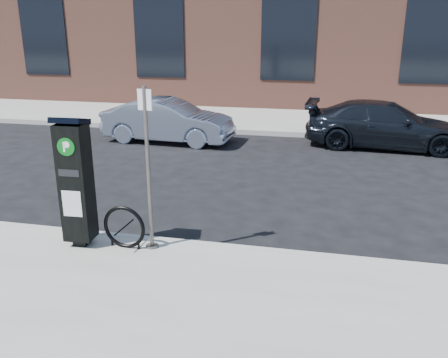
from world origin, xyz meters
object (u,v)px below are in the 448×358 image
(sign_pole, at_px, (148,171))
(bike_rack, at_px, (124,227))
(car_silver, at_px, (168,121))
(car_dark, at_px, (385,125))
(parking_kiosk, at_px, (76,181))

(sign_pole, relative_size, bike_rack, 3.58)
(car_silver, bearing_deg, car_dark, -80.12)
(parking_kiosk, distance_m, car_dark, 9.21)
(bike_rack, bearing_deg, sign_pole, 18.43)
(car_silver, bearing_deg, bike_rack, -162.74)
(car_dark, bearing_deg, sign_pole, 155.42)
(parking_kiosk, bearing_deg, car_dark, 54.16)
(parking_kiosk, bearing_deg, sign_pole, 4.24)
(sign_pole, bearing_deg, car_silver, 114.30)
(bike_rack, xyz_separation_m, car_dark, (4.34, 7.68, 0.16))
(parking_kiosk, relative_size, car_dark, 0.45)
(car_silver, bearing_deg, parking_kiosk, -168.14)
(sign_pole, height_order, bike_rack, sign_pole)
(sign_pole, relative_size, car_dark, 0.54)
(sign_pole, xyz_separation_m, car_dark, (3.96, 7.58, -0.69))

